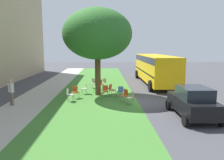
{
  "coord_description": "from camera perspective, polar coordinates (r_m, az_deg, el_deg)",
  "views": [
    {
      "loc": [
        -14.41,
        2.41,
        3.71
      ],
      "look_at": [
        1.86,
        1.92,
        1.24
      ],
      "focal_mm": 34.91,
      "sensor_mm": 36.0,
      "label": 1
    }
  ],
  "objects": [
    {
      "name": "ground",
      "position": [
        15.07,
        7.58,
        -5.7
      ],
      "size": [
        80.0,
        80.0,
        0.0
      ],
      "primitive_type": "plane",
      "color": "#424247"
    },
    {
      "name": "grass_verge",
      "position": [
        14.89,
        -4.72,
        -5.81
      ],
      "size": [
        48.0,
        6.0,
        0.01
      ],
      "primitive_type": "cube",
      "color": "#3D752D",
      "rests_on": "ground"
    },
    {
      "name": "sidewalk_strip",
      "position": [
        15.75,
        -21.0,
        -5.57
      ],
      "size": [
        48.0,
        2.8,
        0.01
      ],
      "primitive_type": "cube",
      "color": "#ADA89E",
      "rests_on": "ground"
    },
    {
      "name": "street_tree",
      "position": [
        16.82,
        -3.84,
        11.91
      ],
      "size": [
        5.25,
        5.25,
        6.64
      ],
      "color": "brown",
      "rests_on": "ground"
    },
    {
      "name": "chair_0",
      "position": [
        16.23,
        -1.76,
        -2.72
      ],
      "size": [
        0.44,
        0.44,
        0.88
      ],
      "color": "#C64C1E",
      "rests_on": "ground"
    },
    {
      "name": "chair_1",
      "position": [
        16.12,
        -9.5,
        -2.91
      ],
      "size": [
        0.58,
        0.57,
        0.88
      ],
      "color": "#C64C1E",
      "rests_on": "ground"
    },
    {
      "name": "chair_2",
      "position": [
        19.86,
        -4.99,
        -0.66
      ],
      "size": [
        0.58,
        0.57,
        0.88
      ],
      "color": "#ADA393",
      "rests_on": "ground"
    },
    {
      "name": "chair_3",
      "position": [
        17.91,
        -3.95,
        -1.66
      ],
      "size": [
        0.59,
        0.59,
        0.88
      ],
      "color": "beige",
      "rests_on": "ground"
    },
    {
      "name": "chair_4",
      "position": [
        14.28,
        5.02,
        -4.32
      ],
      "size": [
        0.49,
        0.49,
        0.88
      ],
      "color": "beige",
      "rests_on": "ground"
    },
    {
      "name": "chair_5",
      "position": [
        17.47,
        -7.12,
        -1.97
      ],
      "size": [
        0.5,
        0.51,
        0.88
      ],
      "color": "#ADA393",
      "rests_on": "ground"
    },
    {
      "name": "chair_6",
      "position": [
        20.01,
        -2.15,
        -0.56
      ],
      "size": [
        0.59,
        0.59,
        0.88
      ],
      "color": "#ADA393",
      "rests_on": "ground"
    },
    {
      "name": "chair_7",
      "position": [
        14.85,
        3.34,
        -3.8
      ],
      "size": [
        0.57,
        0.58,
        0.88
      ],
      "color": "#C64C1E",
      "rests_on": "ground"
    },
    {
      "name": "chair_8",
      "position": [
        15.27,
        -11.16,
        -3.6
      ],
      "size": [
        0.54,
        0.54,
        0.88
      ],
      "color": "#ADA393",
      "rests_on": "ground"
    },
    {
      "name": "chair_9",
      "position": [
        16.74,
        -0.12,
        -2.37
      ],
      "size": [
        0.57,
        0.57,
        0.88
      ],
      "color": "#B7332D",
      "rests_on": "ground"
    },
    {
      "name": "chair_10",
      "position": [
        15.96,
        2.17,
        -2.92
      ],
      "size": [
        0.53,
        0.53,
        0.88
      ],
      "color": "#335184",
      "rests_on": "ground"
    },
    {
      "name": "chair_11",
      "position": [
        19.17,
        -3.03,
        -0.97
      ],
      "size": [
        0.54,
        0.53,
        0.88
      ],
      "color": "#C64C1E",
      "rests_on": "ground"
    },
    {
      "name": "parked_car",
      "position": [
        12.35,
        20.38,
        -5.37
      ],
      "size": [
        3.7,
        1.92,
        1.65
      ],
      "color": "black",
      "rests_on": "ground"
    },
    {
      "name": "school_bus",
      "position": [
        22.54,
        11.23,
        3.49
      ],
      "size": [
        10.4,
        2.8,
        2.88
      ],
      "color": "yellow",
      "rests_on": "ground"
    },
    {
      "name": "pedestrian_0",
      "position": [
        15.32,
        -24.92,
        -2.66
      ],
      "size": [
        0.37,
        0.41,
        1.69
      ],
      "color": "#726659",
      "rests_on": "ground"
    }
  ]
}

